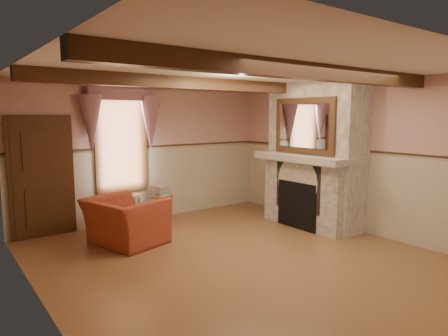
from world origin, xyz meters
TOP-DOWN VIEW (x-y plane):
  - floor at (0.00, 0.00)m, footprint 5.50×6.00m
  - ceiling at (0.00, 0.00)m, footprint 5.50×6.00m
  - wall_back at (0.00, 3.00)m, footprint 5.50×0.02m
  - wall_left at (-2.75, 0.00)m, footprint 0.02×6.00m
  - wall_right at (2.75, 0.00)m, footprint 0.02×6.00m
  - wainscot at (0.00, 0.00)m, footprint 5.50×6.00m
  - chair_rail at (0.00, 0.00)m, footprint 5.50×6.00m
  - firebox at (2.00, 0.60)m, footprint 0.20×0.95m
  - armchair at (-1.10, 1.67)m, footprint 1.35×1.45m
  - side_table at (0.07, 2.58)m, footprint 0.51×0.51m
  - book_stack at (0.04, 2.60)m, footprint 0.33×0.38m
  - radiator at (-0.66, 2.70)m, footprint 0.72×0.37m
  - bowl at (2.24, 0.63)m, footprint 0.39×0.39m
  - mantel_clock at (2.24, 1.40)m, footprint 0.14×0.24m
  - oil_lamp at (2.24, 0.94)m, footprint 0.11×0.11m
  - candle_red at (2.24, -0.21)m, footprint 0.06×0.06m
  - jar_yellow at (2.24, -0.03)m, footprint 0.06×0.06m
  - fireplace at (2.42, 0.60)m, footprint 0.85×2.00m
  - mantel at (2.24, 0.60)m, footprint 1.05×2.05m
  - overmantel_mirror at (2.06, 0.60)m, footprint 0.06×1.44m
  - door at (-2.10, 2.94)m, footprint 1.10×0.10m
  - window at (-0.60, 2.97)m, footprint 1.06×0.08m
  - window_drapes at (-0.60, 2.88)m, footprint 1.30×0.14m
  - ceiling_beam_front at (0.00, -1.20)m, footprint 5.50×0.18m
  - ceiling_beam_back at (0.00, 1.20)m, footprint 5.50×0.18m

SIDE VIEW (x-z plane):
  - floor at x=0.00m, z-range -0.01..0.01m
  - side_table at x=0.07m, z-range 0.00..0.55m
  - radiator at x=-0.66m, z-range 0.00..0.60m
  - armchair at x=-1.10m, z-range 0.00..0.79m
  - firebox at x=2.00m, z-range 0.00..0.90m
  - book_stack at x=0.04m, z-range 0.55..0.75m
  - wainscot at x=0.00m, z-range 0.00..1.50m
  - door at x=-2.10m, z-range 0.00..2.10m
  - mantel at x=2.24m, z-range 1.30..1.42m
  - wall_back at x=0.00m, z-range 0.00..2.80m
  - wall_left at x=-2.75m, z-range 0.00..2.80m
  - wall_right at x=2.75m, z-range 0.00..2.80m
  - fireplace at x=2.42m, z-range 0.00..2.80m
  - bowl at x=2.24m, z-range 1.42..1.51m
  - jar_yellow at x=2.24m, z-range 1.42..1.54m
  - chair_rail at x=0.00m, z-range 1.46..1.54m
  - candle_red at x=2.24m, z-range 1.42..1.58m
  - mantel_clock at x=2.24m, z-range 1.42..1.62m
  - oil_lamp at x=2.24m, z-range 1.42..1.70m
  - window at x=-0.60m, z-range 0.64..2.66m
  - overmantel_mirror at x=2.06m, z-range 1.45..2.49m
  - window_drapes at x=-0.60m, z-range 1.55..2.95m
  - ceiling_beam_front at x=0.00m, z-range 2.60..2.80m
  - ceiling_beam_back at x=0.00m, z-range 2.60..2.80m
  - ceiling at x=0.00m, z-range 2.79..2.80m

